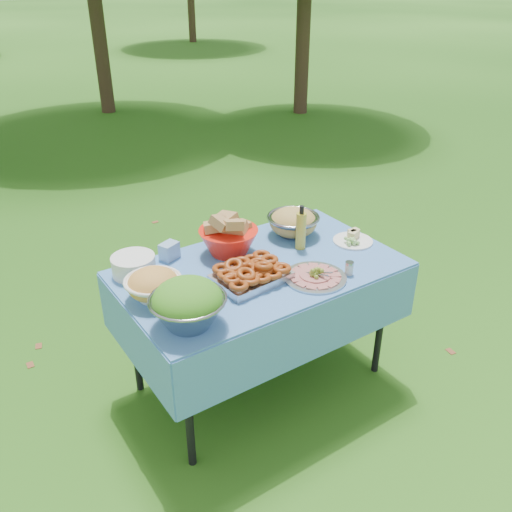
% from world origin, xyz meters
% --- Properties ---
extents(ground, '(80.00, 80.00, 0.00)m').
position_xyz_m(ground, '(0.00, 0.00, 0.00)').
color(ground, '#12390A').
rests_on(ground, ground).
extents(picnic_table, '(1.46, 0.86, 0.76)m').
position_xyz_m(picnic_table, '(0.00, 0.00, 0.38)').
color(picnic_table, '#84C6FF').
rests_on(picnic_table, ground).
extents(salad_bowl, '(0.44, 0.44, 0.22)m').
position_xyz_m(salad_bowl, '(-0.55, -0.25, 0.87)').
color(salad_bowl, '#919399').
rests_on(salad_bowl, picnic_table).
extents(pasta_bowl_white, '(0.32, 0.32, 0.15)m').
position_xyz_m(pasta_bowl_white, '(-0.59, 0.04, 0.84)').
color(pasta_bowl_white, white).
rests_on(pasta_bowl_white, picnic_table).
extents(plate_stack, '(0.29, 0.29, 0.10)m').
position_xyz_m(plate_stack, '(-0.58, 0.31, 0.81)').
color(plate_stack, white).
rests_on(plate_stack, picnic_table).
extents(wipes_box, '(0.12, 0.10, 0.09)m').
position_xyz_m(wipes_box, '(-0.35, 0.36, 0.81)').
color(wipes_box, '#89B0DA').
rests_on(wipes_box, picnic_table).
extents(sanitizer_bottle, '(0.06, 0.06, 0.16)m').
position_xyz_m(sanitizer_bottle, '(0.00, 0.39, 0.84)').
color(sanitizer_bottle, '#F89CBF').
rests_on(sanitizer_bottle, picnic_table).
extents(bread_bowl, '(0.33, 0.33, 0.22)m').
position_xyz_m(bread_bowl, '(-0.05, 0.23, 0.87)').
color(bread_bowl, red).
rests_on(bread_bowl, picnic_table).
extents(pasta_bowl_steel, '(0.34, 0.34, 0.16)m').
position_xyz_m(pasta_bowl_steel, '(0.38, 0.22, 0.84)').
color(pasta_bowl_steel, '#919399').
rests_on(pasta_bowl_steel, picnic_table).
extents(fried_tray, '(0.38, 0.29, 0.09)m').
position_xyz_m(fried_tray, '(-0.12, -0.09, 0.80)').
color(fried_tray, silver).
rests_on(fried_tray, picnic_table).
extents(charcuterie_platter, '(0.35, 0.35, 0.07)m').
position_xyz_m(charcuterie_platter, '(0.17, -0.25, 0.80)').
color(charcuterie_platter, '#B3B7BB').
rests_on(charcuterie_platter, picnic_table).
extents(oil_bottle, '(0.07, 0.07, 0.26)m').
position_xyz_m(oil_bottle, '(0.31, 0.06, 0.89)').
color(oil_bottle, gold).
rests_on(oil_bottle, picnic_table).
extents(cheese_plate, '(0.25, 0.25, 0.06)m').
position_xyz_m(cheese_plate, '(0.61, -0.05, 0.79)').
color(cheese_plate, white).
rests_on(cheese_plate, picnic_table).
extents(shaker, '(0.05, 0.05, 0.07)m').
position_xyz_m(shaker, '(0.34, -0.31, 0.80)').
color(shaker, silver).
rests_on(shaker, picnic_table).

